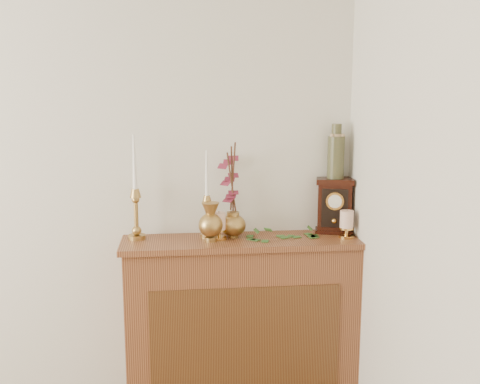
{
  "coord_description": "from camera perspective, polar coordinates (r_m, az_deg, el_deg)",
  "views": [
    {
      "loc": [
        1.09,
        -0.69,
        1.69
      ],
      "look_at": [
        1.38,
        2.05,
        1.18
      ],
      "focal_mm": 42.0,
      "sensor_mm": 36.0,
      "label": 1
    }
  ],
  "objects": [
    {
      "name": "candlestick_center",
      "position": [
        2.9,
        -3.36,
        -1.78
      ],
      "size": [
        0.08,
        0.08,
        0.45
      ],
      "rotation": [
        0.0,
        0.0,
        0.26
      ],
      "color": "#B78C49",
      "rests_on": "console_shelf"
    },
    {
      "name": "pillar_candle_right",
      "position": [
        2.96,
        10.78,
        -3.08
      ],
      "size": [
        0.08,
        0.08,
        0.15
      ],
      "rotation": [
        0.0,
        0.0,
        -0.08
      ],
      "color": "gold",
      "rests_on": "console_shelf"
    },
    {
      "name": "ivy_garland",
      "position": [
        2.9,
        3.96,
        -4.6
      ],
      "size": [
        0.36,
        0.19,
        0.07
      ],
      "rotation": [
        0.0,
        0.0,
        -0.13
      ],
      "color": "#325E23",
      "rests_on": "console_shelf"
    },
    {
      "name": "candlestick_left",
      "position": [
        2.91,
        -10.54,
        -1.37
      ],
      "size": [
        0.09,
        0.09,
        0.54
      ],
      "rotation": [
        0.0,
        0.0,
        0.36
      ],
      "color": "#B78C49",
      "rests_on": "console_shelf"
    },
    {
      "name": "mantel_clock",
      "position": [
        3.05,
        9.56,
        -1.39
      ],
      "size": [
        0.22,
        0.18,
        0.29
      ],
      "rotation": [
        0.0,
        0.0,
        -0.25
      ],
      "color": "black",
      "rests_on": "console_shelf"
    },
    {
      "name": "pillar_candle_left",
      "position": [
        2.88,
        -2.15,
        -3.32
      ],
      "size": [
        0.08,
        0.08,
        0.15
      ],
      "rotation": [
        0.0,
        0.0,
        -0.04
      ],
      "color": "gold",
      "rests_on": "console_shelf"
    },
    {
      "name": "console_shelf",
      "position": [
        3.07,
        0.22,
        -13.71
      ],
      "size": [
        1.24,
        0.34,
        0.93
      ],
      "color": "brown",
      "rests_on": "ground"
    },
    {
      "name": "ginger_jar",
      "position": [
        2.92,
        -0.97,
        -0.16
      ],
      "size": [
        0.2,
        0.22,
        0.5
      ],
      "rotation": [
        0.0,
        0.0,
        -0.32
      ],
      "color": "#B78C49",
      "rests_on": "console_shelf"
    },
    {
      "name": "bud_vase",
      "position": [
        2.84,
        -3.0,
        -3.09
      ],
      "size": [
        0.12,
        0.12,
        0.2
      ],
      "rotation": [
        0.0,
        0.0,
        0.04
      ],
      "color": "#B78C49",
      "rests_on": "console_shelf"
    },
    {
      "name": "ceramic_vase",
      "position": [
        3.01,
        9.72,
        3.82
      ],
      "size": [
        0.09,
        0.09,
        0.29
      ],
      "rotation": [
        0.0,
        0.0,
        -0.25
      ],
      "color": "#172F23",
      "rests_on": "mantel_clock"
    }
  ]
}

